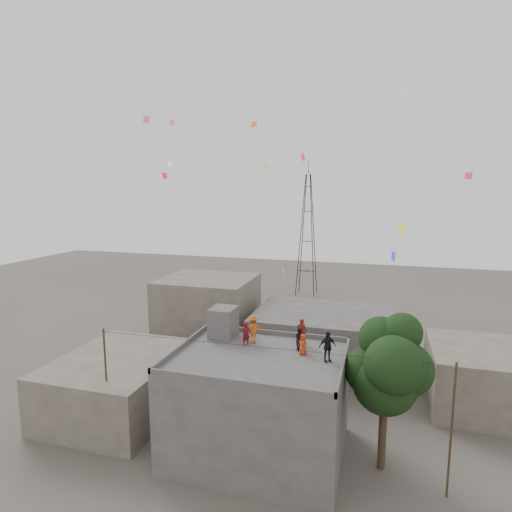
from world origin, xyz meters
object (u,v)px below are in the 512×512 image
at_px(stair_head_box, 223,322).
at_px(tree, 389,367).
at_px(person_red_adult, 302,332).
at_px(transmission_tower, 307,235).
at_px(person_dark_adult, 327,347).

height_order(stair_head_box, tree, tree).
bearing_deg(person_red_adult, tree, 159.53).
bearing_deg(stair_head_box, transmission_tower, 91.23).
relative_size(tree, transmission_tower, 0.45).
height_order(tree, person_dark_adult, tree).
height_order(tree, transmission_tower, transmission_tower).
relative_size(transmission_tower, person_red_adult, 11.64).
bearing_deg(tree, stair_head_box, 169.26).
relative_size(stair_head_box, person_dark_adult, 1.13).
xyz_separation_m(transmission_tower, person_red_adult, (6.08, -37.40, -2.11)).
distance_m(stair_head_box, transmission_tower, 37.46).
xyz_separation_m(transmission_tower, person_dark_adult, (7.97, -39.60, -2.08)).
xyz_separation_m(person_red_adult, person_dark_adult, (1.90, -2.20, 0.03)).
bearing_deg(transmission_tower, stair_head_box, -88.77).
xyz_separation_m(tree, person_red_adult, (-5.29, 2.00, 0.86)).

